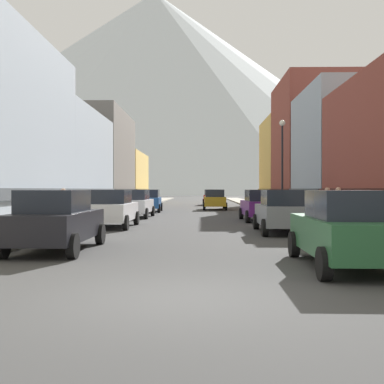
{
  "coord_description": "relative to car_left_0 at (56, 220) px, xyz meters",
  "views": [
    {
      "loc": [
        0.44,
        -7.73,
        1.8
      ],
      "look_at": [
        -0.51,
        39.47,
        1.53
      ],
      "focal_mm": 44.12,
      "sensor_mm": 36.0,
      "label": 1
    }
  ],
  "objects": [
    {
      "name": "storefront_left_3",
      "position": [
        -8.23,
        35.68,
        3.87
      ],
      "size": [
        9.37,
        13.77,
        9.88
      ],
      "color": "#66605B",
      "rests_on": "ground"
    },
    {
      "name": "storefront_left_2",
      "position": [
        -7.27,
        22.19,
        2.84
      ],
      "size": [
        7.45,
        12.62,
        7.77
      ],
      "color": "#99A5B2",
      "rests_on": "ground"
    },
    {
      "name": "car_driving_1",
      "position": [
        5.4,
        40.3,
        0.0
      ],
      "size": [
        2.06,
        4.4,
        1.78
      ],
      "color": "#9E1111",
      "rests_on": "ground"
    },
    {
      "name": "ground_plane",
      "position": [
        3.8,
        -5.94,
        -0.9
      ],
      "size": [
        400.0,
        400.0,
        0.0
      ],
      "primitive_type": "plane",
      "color": "#393939"
    },
    {
      "name": "potted_plant_1",
      "position": [
        10.8,
        7.09,
        -0.27
      ],
      "size": [
        0.53,
        0.53,
        0.9
      ],
      "color": "gray",
      "rests_on": "sidewalk_right"
    },
    {
      "name": "sidewalk_right",
      "position": [
        10.05,
        29.06,
        -0.82
      ],
      "size": [
        2.5,
        100.0,
        0.15
      ],
      "primitive_type": "cube",
      "color": "gray",
      "rests_on": "ground"
    },
    {
      "name": "car_left_3",
      "position": [
        -0.0,
        24.07,
        0.0
      ],
      "size": [
        2.2,
        4.46,
        1.78
      ],
      "color": "#19478C",
      "rests_on": "ground"
    },
    {
      "name": "pedestrian_2",
      "position": [
        -2.45,
        8.99,
        0.04
      ],
      "size": [
        0.36,
        0.36,
        1.71
      ],
      "color": "#333338",
      "rests_on": "sidewalk_left"
    },
    {
      "name": "car_left_1",
      "position": [
        -0.0,
        8.53,
        0.0
      ],
      "size": [
        2.08,
        4.41,
        1.78
      ],
      "color": "silver",
      "rests_on": "ground"
    },
    {
      "name": "car_right_2",
      "position": [
        7.6,
        13.14,
        0.0
      ],
      "size": [
        2.15,
        4.44,
        1.78
      ],
      "color": "#591E72",
      "rests_on": "ground"
    },
    {
      "name": "car_right_1",
      "position": [
        7.6,
        5.88,
        0.0
      ],
      "size": [
        2.11,
        4.42,
        1.78
      ],
      "color": "slate",
      "rests_on": "ground"
    },
    {
      "name": "car_left_0",
      "position": [
        0.0,
        0.0,
        0.0
      ],
      "size": [
        2.06,
        4.4,
        1.78
      ],
      "color": "black",
      "rests_on": "ground"
    },
    {
      "name": "mountain_backdrop",
      "position": [
        -22.26,
        254.06,
        55.95
      ],
      "size": [
        290.42,
        290.42,
        113.7
      ],
      "primitive_type": "cone",
      "color": "silver",
      "rests_on": "ground"
    },
    {
      "name": "car_left_2",
      "position": [
        -0.0,
        16.33,
        0.0
      ],
      "size": [
        2.15,
        4.44,
        1.78
      ],
      "color": "silver",
      "rests_on": "ground"
    },
    {
      "name": "storefront_right_2",
      "position": [
        16.07,
        18.98,
        3.3
      ],
      "size": [
        9.83,
        9.44,
        8.7
      ],
      "color": "#99A5B2",
      "rests_on": "ground"
    },
    {
      "name": "car_driving_0",
      "position": [
        5.4,
        27.98,
        0.0
      ],
      "size": [
        2.06,
        4.4,
        1.78
      ],
      "color": "#B28419",
      "rests_on": "ground"
    },
    {
      "name": "storefront_right_4",
      "position": [
        14.7,
        39.34,
        3.74
      ],
      "size": [
        7.1,
        9.69,
        9.6
      ],
      "color": "#D8B259",
      "rests_on": "ground"
    },
    {
      "name": "pedestrian_1",
      "position": [
        10.05,
        8.18,
        0.06
      ],
      "size": [
        0.36,
        0.36,
        1.74
      ],
      "color": "brown",
      "rests_on": "sidewalk_right"
    },
    {
      "name": "streetlamp_right",
      "position": [
        9.15,
        15.05,
        3.09
      ],
      "size": [
        0.36,
        0.36,
        5.86
      ],
      "color": "black",
      "rests_on": "sidewalk_right"
    },
    {
      "name": "trash_bin_right",
      "position": [
        10.15,
        3.61,
        -0.26
      ],
      "size": [
        0.59,
        0.59,
        0.98
      ],
      "color": "#4C5156",
      "rests_on": "sidewalk_right"
    },
    {
      "name": "storefront_left_4",
      "position": [
        -7.11,
        49.94,
        2.34
      ],
      "size": [
        7.12,
        13.66,
        6.72
      ],
      "color": "#D8B259",
      "rests_on": "ground"
    },
    {
      "name": "car_right_0",
      "position": [
        7.6,
        -2.81,
        0.0
      ],
      "size": [
        2.12,
        4.43,
        1.78
      ],
      "color": "#265933",
      "rests_on": "ground"
    },
    {
      "name": "storefront_right_3",
      "position": [
        16.1,
        29.26,
        4.71
      ],
      "size": [
        9.9,
        10.14,
        11.58
      ],
      "color": "brown",
      "rests_on": "ground"
    },
    {
      "name": "sidewalk_left",
      "position": [
        -2.45,
        29.06,
        -0.82
      ],
      "size": [
        2.5,
        100.0,
        0.15
      ],
      "primitive_type": "cube",
      "color": "gray",
      "rests_on": "ground"
    },
    {
      "name": "pedestrian_0",
      "position": [
        10.05,
        6.43,
        0.06
      ],
      "size": [
        0.36,
        0.36,
        1.75
      ],
      "color": "brown",
      "rests_on": "sidewalk_right"
    }
  ]
}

